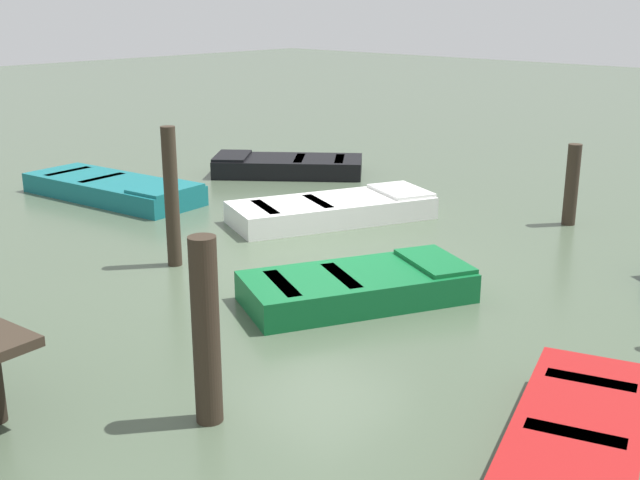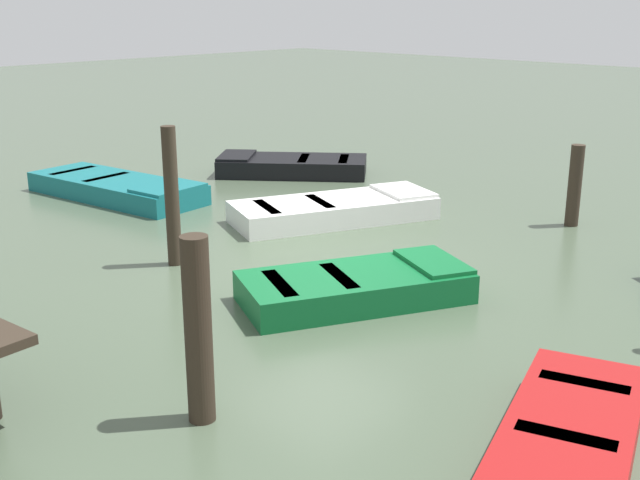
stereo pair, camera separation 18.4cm
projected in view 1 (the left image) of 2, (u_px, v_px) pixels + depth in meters
ground_plane at (320, 261)px, 12.44m from camera, size 80.00×80.00×0.00m
rowboat_white at (333, 209)px, 14.70m from camera, size 2.78×4.00×0.46m
rowboat_red at (567, 472)px, 6.52m from camera, size 2.24×4.10×0.46m
rowboat_green at (358, 286)px, 10.76m from camera, size 2.59×3.35×0.46m
rowboat_teal at (113, 188)px, 16.29m from camera, size 4.19×1.93×0.46m
rowboat_black at (287, 166)px, 18.52m from camera, size 3.56×3.25×0.46m
mooring_piling_mid_left at (572, 185)px, 14.27m from camera, size 0.24×0.24×1.48m
mooring_piling_center at (171, 197)px, 11.96m from camera, size 0.22×0.22×2.16m
mooring_piling_near_left at (206, 332)px, 7.48m from camera, size 0.27×0.27×1.88m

